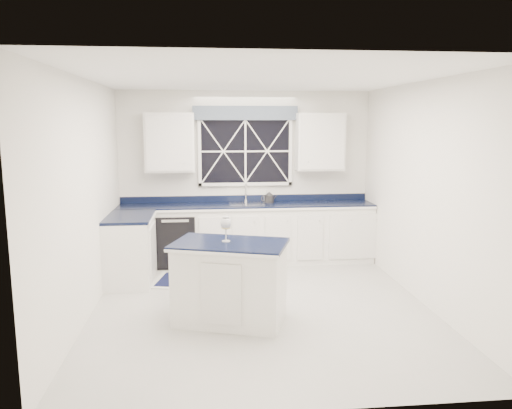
{
  "coord_description": "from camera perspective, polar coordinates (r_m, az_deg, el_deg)",
  "views": [
    {
      "loc": [
        -0.66,
        -5.73,
        2.21
      ],
      "look_at": [
        -0.02,
        0.4,
        1.19
      ],
      "focal_mm": 35.0,
      "sensor_mm": 36.0,
      "label": 1
    }
  ],
  "objects": [
    {
      "name": "upper_cabinets",
      "position": [
        7.84,
        -1.14,
        7.14
      ],
      "size": [
        3.1,
        0.34,
        0.9
      ],
      "color": "white",
      "rests_on": "ground"
    },
    {
      "name": "countertop",
      "position": [
        7.81,
        -1.04,
        -0.1
      ],
      "size": [
        3.98,
        0.64,
        0.04
      ],
      "primitive_type": "cube",
      "color": "black",
      "rests_on": "base_cabinets"
    },
    {
      "name": "faucet",
      "position": [
        7.98,
        -1.17,
        1.4
      ],
      "size": [
        0.05,
        0.2,
        0.3
      ],
      "color": "silver",
      "rests_on": "countertop"
    },
    {
      "name": "rug",
      "position": [
        7.11,
        -6.57,
        -8.67
      ],
      "size": [
        1.37,
        1.0,
        0.02
      ],
      "rotation": [
        0.0,
        0.0,
        -0.21
      ],
      "color": "#BBBAB5",
      "rests_on": "ground"
    },
    {
      "name": "kettle",
      "position": [
        7.93,
        1.5,
        0.79
      ],
      "size": [
        0.25,
        0.16,
        0.18
      ],
      "rotation": [
        0.0,
        0.0,
        0.06
      ],
      "color": "#2B2B2D",
      "rests_on": "countertop"
    },
    {
      "name": "soap_bottle",
      "position": [
        8.04,
        1.24,
        0.98
      ],
      "size": [
        0.1,
        0.1,
        0.18
      ],
      "primitive_type": "imported",
      "rotation": [
        0.0,
        0.0,
        0.17
      ],
      "color": "silver",
      "rests_on": "countertop"
    },
    {
      "name": "ground",
      "position": [
        6.18,
        0.57,
        -11.57
      ],
      "size": [
        4.5,
        4.5,
        0.0
      ],
      "primitive_type": "plane",
      "color": "#A2A19D",
      "rests_on": "ground"
    },
    {
      "name": "wine_glass",
      "position": [
        5.48,
        -3.47,
        -2.27
      ],
      "size": [
        0.12,
        0.12,
        0.28
      ],
      "color": "silver",
      "rests_on": "island"
    },
    {
      "name": "window",
      "position": [
        7.97,
        -1.22,
        6.67
      ],
      "size": [
        1.65,
        0.09,
        1.26
      ],
      "color": "black",
      "rests_on": "ground"
    },
    {
      "name": "dishwasher",
      "position": [
        7.9,
        -9.02,
        -3.88
      ],
      "size": [
        0.6,
        0.58,
        0.82
      ],
      "primitive_type": "cube",
      "color": "black",
      "rests_on": "ground"
    },
    {
      "name": "base_cabinets",
      "position": [
        7.72,
        -3.38,
        -3.78
      ],
      "size": [
        3.99,
        1.6,
        0.9
      ],
      "color": "white",
      "rests_on": "ground"
    },
    {
      "name": "island",
      "position": [
        5.6,
        -2.98,
        -8.84
      ],
      "size": [
        1.39,
        1.08,
        0.91
      ],
      "rotation": [
        0.0,
        0.0,
        -0.32
      ],
      "color": "white",
      "rests_on": "ground"
    },
    {
      "name": "back_wall",
      "position": [
        8.05,
        -1.23,
        3.27
      ],
      "size": [
        4.0,
        0.1,
        2.7
      ],
      "primitive_type": "cube",
      "color": "white",
      "rests_on": "ground"
    }
  ]
}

